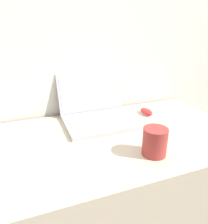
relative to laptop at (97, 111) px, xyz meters
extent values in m
cube|color=silver|center=(-0.09, 0.17, 0.46)|extent=(7.00, 0.04, 2.50)
cube|color=beige|center=(-0.09, -0.20, -0.42)|extent=(1.38, 0.65, 0.74)
cube|color=#ADADB2|center=(0.00, -0.05, -0.04)|extent=(0.35, 0.27, 0.02)
cube|color=#B7B7BC|center=(0.00, -0.03, -0.02)|extent=(0.31, 0.15, 0.00)
cube|color=#ADADB2|center=(0.00, 0.11, 0.08)|extent=(0.35, 0.08, 0.21)
cube|color=white|center=(0.00, 0.11, 0.08)|extent=(0.32, 0.06, 0.18)
cylinder|color=#9E332D|center=(0.10, -0.38, 0.01)|extent=(0.09, 0.09, 0.11)
cylinder|color=black|center=(0.10, -0.38, 0.06)|extent=(0.08, 0.08, 0.01)
ellipsoid|color=white|center=(0.28, -0.03, -0.04)|extent=(0.05, 0.10, 0.01)
ellipsoid|color=red|center=(0.28, -0.03, -0.03)|extent=(0.05, 0.10, 0.03)
camera|label=1|loc=(-0.34, -0.98, 0.42)|focal=35.00mm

